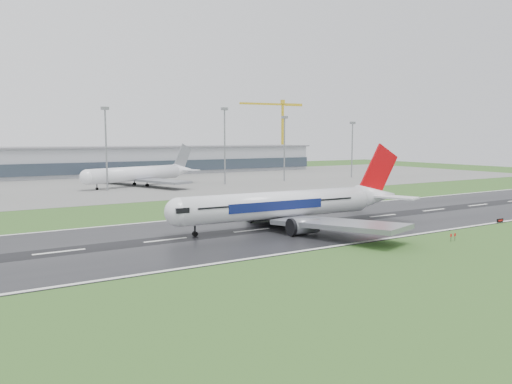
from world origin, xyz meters
TOP-DOWN VIEW (x-y plane):
  - ground at (0.00, 0.00)m, footprint 520.00×520.00m
  - runway at (0.00, 0.00)m, footprint 400.00×45.00m
  - apron at (0.00, 125.00)m, footprint 400.00×130.00m
  - terminal at (0.00, 185.00)m, footprint 240.00×36.00m
  - main_airliner at (-9.31, -0.99)m, footprint 63.76×61.00m
  - parked_airliner at (-9.46, 111.47)m, footprint 73.04×70.60m
  - tower_crane at (123.61, 200.00)m, footprint 47.75×9.36m
  - runway_sign at (36.46, -22.16)m, footprint 2.29×0.81m
  - floodmast_2 at (-25.94, 100.00)m, footprint 0.64×0.64m
  - floodmast_3 at (25.34, 100.00)m, footprint 0.64×0.64m
  - floodmast_4 at (56.95, 100.00)m, footprint 0.64×0.64m
  - floodmast_5 at (99.18, 100.00)m, footprint 0.64×0.64m

SIDE VIEW (x-z plane):
  - ground at x=0.00m, z-range 0.00..0.00m
  - apron at x=0.00m, z-range 0.00..0.08m
  - runway at x=0.00m, z-range 0.00..0.10m
  - runway_sign at x=36.46m, z-range 0.00..1.04m
  - terminal at x=0.00m, z-range 0.00..15.00m
  - parked_airliner at x=-9.46m, z-range 0.08..17.15m
  - main_airliner at x=-9.31m, z-range 0.10..18.13m
  - floodmast_5 at x=99.18m, z-range 0.00..27.53m
  - floodmast_4 at x=56.95m, z-range 0.00..29.45m
  - floodmast_2 at x=-25.94m, z-range 0.00..31.04m
  - floodmast_3 at x=25.34m, z-range 0.00..32.38m
  - tower_crane at x=123.61m, z-range 0.00..47.01m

